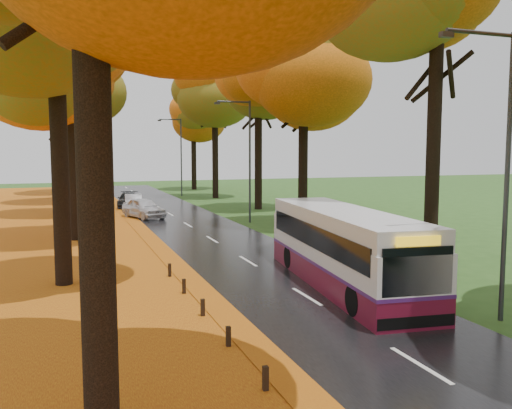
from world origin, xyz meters
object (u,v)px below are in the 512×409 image
streetlamp_far (179,151)px  streetlamp_near (501,154)px  streetlamp_mid (246,151)px  car_dark (129,200)px  car_silver (133,202)px  car_white (144,208)px  bus (343,246)px

streetlamp_far → streetlamp_near: bearing=-90.0°
streetlamp_mid → car_dark: size_ratio=1.89×
streetlamp_mid → car_silver: bearing=122.0°
car_dark → car_silver: bearing=-78.2°
streetlamp_mid → car_white: size_ratio=1.92×
bus → car_dark: (-4.19, 29.24, -0.79)m
streetlamp_near → streetlamp_mid: size_ratio=1.00×
car_silver → streetlamp_far: bearing=67.8°
car_white → car_dark: 7.72m
streetlamp_near → car_white: bearing=103.0°
streetlamp_mid → bus: 17.51m
streetlamp_mid → car_silver: 12.34m
streetlamp_near → bus: bearing=113.1°
bus → streetlamp_mid: bearing=89.4°
car_silver → car_dark: car_silver is taller
car_silver → streetlamp_near: bearing=-74.3°
car_white → car_dark: (-0.18, 7.72, -0.10)m
car_silver → car_dark: size_ratio=0.89×
streetlamp_far → car_dark: bearing=-122.7°
streetlamp_mid → bus: (-2.10, -17.07, -3.27)m
streetlamp_near → streetlamp_far: 44.00m
streetlamp_mid → streetlamp_far: size_ratio=1.00×
streetlamp_far → bus: bearing=-93.1°
bus → streetlamp_far: bearing=93.3°
streetlamp_near → car_white: 27.44m
car_silver → car_dark: 2.29m
bus → car_white: bearing=107.0°
car_dark → streetlamp_near: bearing=-70.9°
streetlamp_far → car_silver: bearing=-117.0°
car_white → car_silver: size_ratio=1.10×
bus → car_white: bus is taller
bus → car_silver: bus is taller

